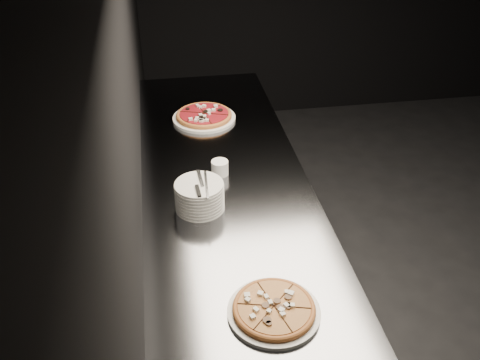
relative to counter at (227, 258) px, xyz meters
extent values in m
cube|color=black|center=(-0.37, 0.00, 0.94)|extent=(0.02, 5.00, 2.80)
cube|color=slate|center=(0.00, 0.00, -0.01)|extent=(0.70, 2.40, 0.90)
cube|color=slate|center=(0.00, 0.00, 0.45)|extent=(0.74, 2.44, 0.02)
cylinder|color=silver|center=(0.05, -0.80, 0.47)|extent=(0.30, 0.30, 0.01)
cylinder|color=#B66E36|center=(0.05, -0.80, 0.48)|extent=(0.32, 0.32, 0.01)
torus|color=#B66E36|center=(0.05, -0.80, 0.48)|extent=(0.33, 0.33, 0.02)
cylinder|color=#F8AB52|center=(0.05, -0.80, 0.49)|extent=(0.29, 0.29, 0.01)
cylinder|color=silver|center=(-0.03, 0.61, 0.47)|extent=(0.34, 0.34, 0.02)
cylinder|color=#B66E36|center=(-0.03, 0.61, 0.48)|extent=(0.38, 0.38, 0.01)
torus|color=#B66E36|center=(-0.03, 0.61, 0.49)|extent=(0.38, 0.38, 0.02)
cylinder|color=maroon|center=(-0.03, 0.61, 0.49)|extent=(0.33, 0.33, 0.01)
cylinder|color=silver|center=(-0.13, -0.19, 0.47)|extent=(0.20, 0.20, 0.02)
cylinder|color=silver|center=(-0.13, -0.19, 0.48)|extent=(0.20, 0.20, 0.02)
cylinder|color=silver|center=(-0.13, -0.19, 0.50)|extent=(0.20, 0.20, 0.02)
cylinder|color=silver|center=(-0.13, -0.19, 0.51)|extent=(0.20, 0.20, 0.02)
cylinder|color=silver|center=(-0.13, -0.19, 0.53)|extent=(0.20, 0.20, 0.02)
cylinder|color=silver|center=(-0.13, -0.19, 0.54)|extent=(0.20, 0.20, 0.02)
cylinder|color=silver|center=(-0.13, -0.19, 0.56)|extent=(0.20, 0.20, 0.02)
cylinder|color=silver|center=(-0.13, -0.19, 0.57)|extent=(0.20, 0.20, 0.02)
cube|color=#B1B4B8|center=(-0.12, -0.15, 0.58)|extent=(0.02, 0.13, 0.00)
cube|color=black|center=(-0.14, -0.24, 0.58)|extent=(0.02, 0.08, 0.01)
cube|color=#B1B4B8|center=(-0.10, -0.20, 0.58)|extent=(0.06, 0.20, 0.00)
cylinder|color=silver|center=(-0.02, 0.06, 0.49)|extent=(0.08, 0.08, 0.07)
cylinder|color=black|center=(-0.02, 0.06, 0.52)|extent=(0.06, 0.06, 0.01)
camera|label=1|loc=(-0.26, -1.98, 1.77)|focal=40.00mm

